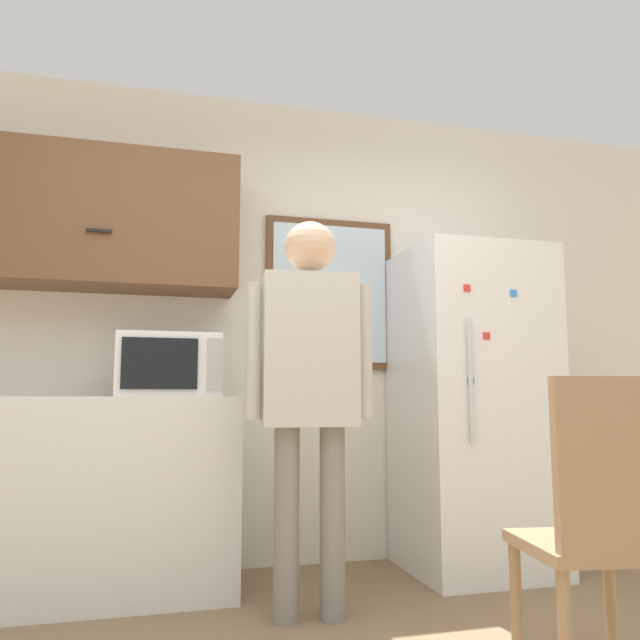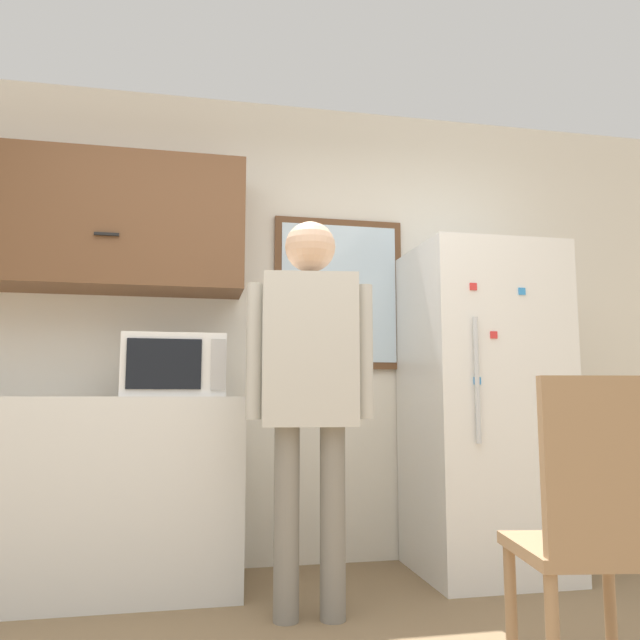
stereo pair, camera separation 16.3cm
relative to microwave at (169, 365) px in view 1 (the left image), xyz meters
The scene contains 8 objects.
back_wall 0.65m from the microwave, 45.76° to the left, with size 6.00×0.06×2.70m.
counter 0.96m from the microwave, behind, with size 2.13×0.62×0.94m.
upper_cabinets 1.07m from the microwave, 164.13° to the left, with size 2.13×0.40×0.71m.
microwave is the anchor object (origin of this frame).
person 0.76m from the microwave, 38.71° to the right, with size 0.56×0.27×1.72m.
refrigerator 1.67m from the microwave, ahead, with size 0.75×0.74×1.76m.
chair 2.00m from the microwave, 47.67° to the right, with size 0.46×0.46×1.00m.
window 1.10m from the microwave, 22.28° to the left, with size 0.77×0.05×0.90m.
Camera 1 is at (-0.48, -1.56, 0.93)m, focal length 35.00 mm.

